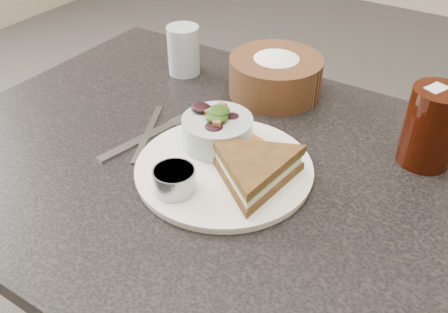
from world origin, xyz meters
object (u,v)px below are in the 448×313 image
dressing_ramekin (174,181)px  water_glass (184,50)px  bread_basket (276,70)px  dinner_plate (224,169)px  cola_glass (432,124)px  dining_table (230,311)px  sandwich (254,169)px  salad_bowl (217,127)px

dressing_ramekin → water_glass: 0.40m
dressing_ramekin → bread_basket: 0.35m
dinner_plate → water_glass: water_glass is taller
dinner_plate → cola_glass: cola_glass is taller
dinner_plate → dining_table: bearing=94.4°
dinner_plate → water_glass: bearing=136.5°
sandwich → cola_glass: size_ratio=1.20×
dinner_plate → bread_basket: 0.27m
dining_table → cola_glass: 0.54m
dinner_plate → salad_bowl: 0.07m
cola_glass → water_glass: cola_glass is taller
dressing_ramekin → bread_basket: size_ratio=0.35×
water_glass → dressing_ramekin: bearing=-55.4°
dinner_plate → salad_bowl: bearing=132.9°
dining_table → cola_glass: bearing=34.6°
bread_basket → cola_glass: 0.31m
dining_table → cola_glass: (0.25, 0.17, 0.44)m
dinner_plate → water_glass: size_ratio=2.73×
dining_table → bread_basket: bread_basket is taller
bread_basket → water_glass: bearing=-173.4°
sandwich → dinner_plate: bearing=-150.6°
bread_basket → sandwich: bearing=-67.9°
dinner_plate → bread_basket: size_ratio=1.53×
salad_bowl → bread_basket: 0.22m
bread_basket → dining_table: bearing=-77.9°
dining_table → dressing_ramekin: 0.42m
salad_bowl → dressing_ramekin: 0.13m
dressing_ramekin → water_glass: bearing=124.6°
dining_table → dressing_ramekin: dressing_ramekin is taller
dining_table → dinner_plate: dinner_plate is taller
dining_table → water_glass: bearing=139.2°
dinner_plate → sandwich: 0.06m
cola_glass → water_glass: 0.50m
dinner_plate → water_glass: 0.35m
sandwich → cola_glass: cola_glass is taller
dining_table → bread_basket: bearing=102.1°
dinner_plate → salad_bowl: salad_bowl is taller
bread_basket → dressing_ramekin: bearing=-85.9°
bread_basket → cola_glass: size_ratio=1.27×
dinner_plate → cola_glass: size_ratio=1.94×
cola_glass → water_glass: (-0.50, 0.04, -0.02)m
dining_table → sandwich: bearing=-27.8°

